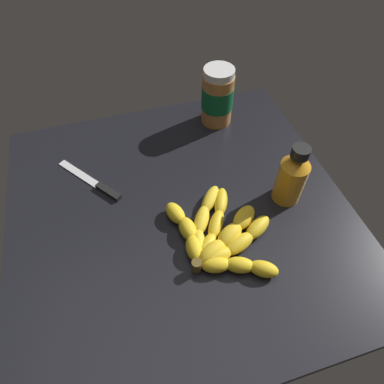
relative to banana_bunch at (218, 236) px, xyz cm
name	(u,v)px	position (x,y,z in cm)	size (l,w,h in cm)	color
ground_plane	(180,215)	(5.59, -9.58, -3.67)	(75.61, 75.28, 4.05)	black
banana_bunch	(218,236)	(0.00, 0.00, 0.00)	(22.17, 26.40, 3.73)	yellow
peanut_butter_jar	(217,97)	(-12.51, -36.95, 6.20)	(8.50, 8.50, 15.95)	#B27238
honey_bottle	(292,176)	(-18.90, -6.43, 5.40)	(6.37, 6.37, 15.50)	orange
butter_knife	(94,183)	(23.19, -22.97, -1.18)	(13.62, 17.16, 1.20)	silver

